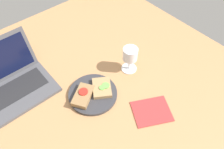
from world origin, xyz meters
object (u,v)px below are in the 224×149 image
at_px(sandwich_with_tomato, 83,95).
at_px(sandwich_with_cucumber, 102,88).
at_px(wine_glass, 131,56).
at_px(napkin, 152,111).
at_px(laptop, 13,81).
at_px(plate, 93,94).

distance_m(sandwich_with_tomato, sandwich_with_cucumber, 0.09).
bearing_deg(wine_glass, sandwich_with_cucumber, -175.24).
bearing_deg(napkin, sandwich_with_cucumber, 112.84).
bearing_deg(laptop, wine_glass, -28.68).
bearing_deg(sandwich_with_cucumber, napkin, -67.16).
xyz_separation_m(laptop, napkin, (0.38, -0.49, -0.04)).
relative_size(sandwich_with_tomato, napkin, 0.85).
bearing_deg(laptop, sandwich_with_tomato, -51.95).
bearing_deg(sandwich_with_cucumber, laptop, 136.48).
bearing_deg(napkin, plate, 120.96).
xyz_separation_m(sandwich_with_tomato, laptop, (-0.20, 0.25, 0.02)).
distance_m(plate, sandwich_with_cucumber, 0.05).
distance_m(plate, laptop, 0.36).
xyz_separation_m(wine_glass, napkin, (-0.09, -0.23, -0.09)).
height_order(plate, sandwich_with_tomato, sandwich_with_tomato).
relative_size(plate, laptop, 0.71).
relative_size(plate, napkin, 1.39).
relative_size(plate, wine_glass, 1.65).
height_order(plate, napkin, plate).
bearing_deg(sandwich_with_tomato, sandwich_with_cucumber, -12.32).
height_order(sandwich_with_tomato, laptop, laptop).
xyz_separation_m(plate, laptop, (-0.24, 0.26, 0.04)).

